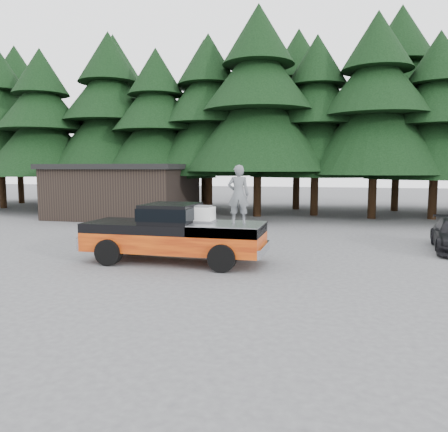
% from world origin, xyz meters
% --- Properties ---
extents(ground, '(120.00, 120.00, 0.00)m').
position_xyz_m(ground, '(0.00, 0.00, 0.00)').
color(ground, '#474749').
rests_on(ground, ground).
extents(pickup_truck, '(6.00, 2.04, 1.33)m').
position_xyz_m(pickup_truck, '(-1.30, 0.33, 0.67)').
color(pickup_truck, '#EB5B0E').
rests_on(pickup_truck, ground).
extents(truck_cab, '(1.66, 1.90, 0.59)m').
position_xyz_m(truck_cab, '(-1.40, 0.33, 1.62)').
color(truck_cab, black).
rests_on(truck_cab, pickup_truck).
extents(air_compressor, '(0.71, 0.60, 0.47)m').
position_xyz_m(air_compressor, '(-0.36, 0.46, 1.57)').
color(air_compressor, white).
rests_on(air_compressor, pickup_truck).
extents(man_on_bed, '(0.74, 0.55, 1.84)m').
position_xyz_m(man_on_bed, '(0.84, 0.32, 2.25)').
color(man_on_bed, '#565A5E').
rests_on(man_on_bed, pickup_truck).
extents(utility_building, '(8.40, 6.40, 3.30)m').
position_xyz_m(utility_building, '(-9.00, 12.00, 1.67)').
color(utility_building, black).
rests_on(utility_building, ground).
extents(treeline, '(60.15, 16.05, 17.50)m').
position_xyz_m(treeline, '(0.42, 17.20, 7.72)').
color(treeline, black).
rests_on(treeline, ground).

